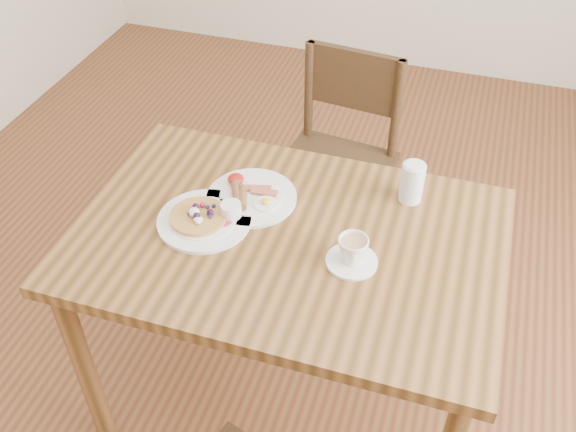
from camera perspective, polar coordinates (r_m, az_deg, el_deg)
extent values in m
plane|color=#5C2E1A|center=(2.37, 0.00, -14.98)|extent=(5.00, 5.00, 0.00)
cube|color=brown|center=(1.81, 0.00, -2.13)|extent=(1.20, 0.80, 0.04)
cylinder|color=brown|center=(2.08, -17.67, -12.58)|extent=(0.06, 0.06, 0.71)
cylinder|color=brown|center=(2.28, 15.83, -6.11)|extent=(0.06, 0.06, 0.71)
cylinder|color=brown|center=(2.46, -9.63, -0.57)|extent=(0.06, 0.06, 0.71)
cube|color=#3E2916|center=(2.51, 3.95, 3.89)|extent=(0.47, 0.47, 0.04)
cylinder|color=#3E2916|center=(2.59, -1.45, -1.44)|extent=(0.04, 0.04, 0.43)
cylinder|color=#3E2916|center=(2.50, 6.05, -3.75)|extent=(0.04, 0.04, 0.43)
cylinder|color=#3E2916|center=(2.84, 1.67, 3.08)|extent=(0.04, 0.04, 0.43)
cylinder|color=#3E2916|center=(2.76, 8.57, 1.13)|extent=(0.04, 0.04, 0.43)
cylinder|color=#3E2916|center=(2.49, 9.61, 9.04)|extent=(0.04, 0.04, 0.43)
cylinder|color=#3E2916|center=(2.58, 1.86, 10.91)|extent=(0.04, 0.04, 0.43)
cube|color=#3E2916|center=(2.49, 5.90, 11.98)|extent=(0.38, 0.07, 0.24)
cylinder|color=white|center=(1.85, -7.45, -0.38)|extent=(0.27, 0.27, 0.01)
cylinder|color=white|center=(1.84, -7.47, -0.22)|extent=(0.19, 0.19, 0.01)
cylinder|color=#B22D59|center=(1.83, -5.92, -0.26)|extent=(0.07, 0.07, 0.00)
cylinder|color=#C68C47|center=(1.84, -7.98, -0.02)|extent=(0.16, 0.16, 0.01)
ellipsoid|color=white|center=(1.83, -8.23, 0.32)|extent=(0.03, 0.03, 0.02)
ellipsoid|color=white|center=(1.81, -8.11, -0.37)|extent=(0.02, 0.02, 0.01)
cylinder|color=white|center=(1.83, -5.09, 0.57)|extent=(0.06, 0.06, 0.04)
cylinder|color=#591E07|center=(1.82, -5.12, 0.95)|extent=(0.05, 0.05, 0.00)
sphere|color=black|center=(1.83, -6.98, 0.44)|extent=(0.02, 0.02, 0.02)
sphere|color=#1E234C|center=(1.85, -6.74, 0.75)|extent=(0.01, 0.01, 0.01)
sphere|color=#1E234C|center=(1.86, -7.10, 1.18)|extent=(0.01, 0.01, 0.01)
sphere|color=#B21938|center=(1.85, -7.77, 0.89)|extent=(0.02, 0.02, 0.02)
sphere|color=black|center=(1.85, -8.34, 0.74)|extent=(0.02, 0.02, 0.02)
sphere|color=#1E234C|center=(1.83, -8.58, 0.14)|extent=(0.01, 0.01, 0.01)
sphere|color=black|center=(1.82, -7.80, 0.17)|extent=(0.02, 0.02, 0.02)
sphere|color=#1E234C|center=(1.82, -7.22, -0.03)|extent=(0.01, 0.01, 0.01)
sphere|color=#1E234C|center=(1.79, -6.10, -1.37)|extent=(0.01, 0.01, 0.01)
sphere|color=#B21938|center=(1.81, -5.25, -0.69)|extent=(0.01, 0.01, 0.01)
sphere|color=black|center=(1.83, -4.98, 0.24)|extent=(0.02, 0.02, 0.02)
sphere|color=#1E234C|center=(1.86, -5.30, 0.91)|extent=(0.01, 0.01, 0.01)
cylinder|color=white|center=(1.91, -3.26, 1.68)|extent=(0.27, 0.27, 0.01)
cylinder|color=white|center=(1.91, -3.26, 1.84)|extent=(0.19, 0.19, 0.01)
cylinder|color=brown|center=(1.90, -4.62, 2.08)|extent=(0.06, 0.10, 0.03)
cylinder|color=brown|center=(1.88, -4.08, 1.65)|extent=(0.06, 0.10, 0.03)
cube|color=maroon|center=(1.92, -2.68, 2.49)|extent=(0.08, 0.04, 0.01)
cube|color=maroon|center=(1.90, -2.13, 2.17)|extent=(0.08, 0.03, 0.01)
cylinder|color=white|center=(1.87, -2.00, 1.10)|extent=(0.07, 0.07, 0.00)
ellipsoid|color=yellow|center=(1.86, -2.01, 1.33)|extent=(0.03, 0.03, 0.01)
ellipsoid|color=#A5190F|center=(1.95, -4.67, 3.31)|extent=(0.05, 0.05, 0.03)
cylinder|color=white|center=(1.73, 5.67, -4.03)|extent=(0.14, 0.14, 0.01)
imported|color=white|center=(1.70, 5.77, -3.02)|extent=(0.10, 0.10, 0.08)
cylinder|color=tan|center=(1.68, 5.83, -2.37)|extent=(0.07, 0.07, 0.00)
cylinder|color=silver|center=(1.91, 10.97, 2.95)|extent=(0.07, 0.07, 0.12)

